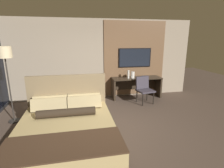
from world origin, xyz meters
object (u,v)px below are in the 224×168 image
object	(u,v)px
floor_lamp	(5,59)
book	(145,77)
bed	(67,131)
vase_tall	(128,74)
desk_chair	(144,88)
vase_short	(133,75)
tv	(135,58)
desk	(136,84)

from	to	relation	value
floor_lamp	book	bearing A→B (deg)	16.99
bed	vase_tall	size ratio (longest dim) A/B	7.61
desk_chair	vase_short	distance (m)	0.66
desk_chair	vase_short	size ratio (longest dim) A/B	3.83
bed	vase_tall	bearing A→B (deg)	51.85
floor_lamp	vase_tall	bearing A→B (deg)	18.52
vase_tall	book	world-z (taller)	vase_tall
tv	book	bearing A→B (deg)	-35.73
vase_tall	book	distance (m)	0.70
floor_lamp	vase_tall	size ratio (longest dim) A/B	6.66
tv	desk_chair	xyz separation A→B (m)	(0.08, -0.82, -0.92)
desk	book	bearing A→B (deg)	-1.40
book	tv	bearing A→B (deg)	144.27
desk_chair	vase_tall	bearing A→B (deg)	121.31
desk	book	distance (m)	0.42
desk	desk_chair	world-z (taller)	desk_chair
tv	book	distance (m)	0.79
bed	book	xyz separation A→B (m)	(2.71, 2.69, 0.43)
desk_chair	book	bearing A→B (deg)	55.65
bed	floor_lamp	world-z (taller)	floor_lamp
floor_lamp	desk	bearing A→B (deg)	18.51
bed	tv	size ratio (longest dim) A/B	1.82
desk	vase_short	distance (m)	0.41
bed	desk	distance (m)	3.60
desk	vase_short	bearing A→B (deg)	-153.85
bed	vase_short	bearing A→B (deg)	49.95
tv	floor_lamp	distance (m)	4.10
bed	vase_short	distance (m)	3.46
desk_chair	tv	bearing A→B (deg)	85.26
bed	desk_chair	world-z (taller)	bed
tv	vase_short	distance (m)	0.68
tv	bed	bearing A→B (deg)	-128.95
floor_lamp	vase_short	world-z (taller)	floor_lamp
floor_lamp	desk_chair	bearing A→B (deg)	10.05
bed	book	distance (m)	3.85
tv	vase_short	size ratio (longest dim) A/B	5.31
desk_chair	vase_short	world-z (taller)	vase_short
floor_lamp	book	xyz separation A→B (m)	(4.15, 1.27, -0.88)
vase_short	bed	bearing A→B (deg)	-130.05
vase_short	book	xyz separation A→B (m)	(0.51, 0.08, -0.10)
desk_chair	book	world-z (taller)	desk_chair
desk_chair	vase_tall	size ratio (longest dim) A/B	3.01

